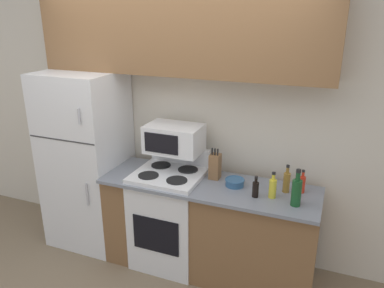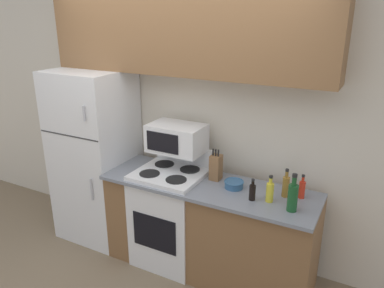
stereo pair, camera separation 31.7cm
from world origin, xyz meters
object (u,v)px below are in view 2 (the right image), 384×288
at_px(stove, 171,215).
at_px(bottle_vinegar, 286,186).
at_px(bottle_soy_sauce, 252,192).
at_px(bottle_wine_green, 293,196).
at_px(bottle_cooking_spray, 270,191).
at_px(bottle_hot_sauce, 302,189).
at_px(microwave, 177,138).
at_px(bowl, 234,184).
at_px(refrigerator, 95,156).
at_px(knife_block, 216,167).

height_order(stove, bottle_vinegar, bottle_vinegar).
xyz_separation_m(bottle_soy_sauce, bottle_vinegar, (0.22, 0.18, 0.02)).
xyz_separation_m(bottle_wine_green, bottle_cooking_spray, (-0.19, 0.06, -0.03)).
xyz_separation_m(bottle_soy_sauce, bottle_hot_sauce, (0.34, 0.22, 0.01)).
bearing_deg(bottle_hot_sauce, bottle_cooking_spray, -139.50).
xyz_separation_m(microwave, bottle_hot_sauce, (1.14, 0.01, -0.25)).
bearing_deg(bowl, bottle_vinegar, 6.37).
distance_m(bowl, bottle_cooking_spray, 0.35).
bearing_deg(bottle_cooking_spray, bottle_vinegar, 58.04).
distance_m(bottle_wine_green, bottle_cooking_spray, 0.20).
xyz_separation_m(refrigerator, knife_block, (1.33, 0.07, 0.12)).
height_order(bowl, bottle_vinegar, bottle_vinegar).
xyz_separation_m(microwave, bottle_cooking_spray, (0.94, -0.17, -0.24)).
distance_m(stove, bottle_hot_sauce, 1.26).
bearing_deg(microwave, bottle_soy_sauce, -14.35).
bearing_deg(refrigerator, stove, -3.15).
relative_size(bottle_hot_sauce, bottle_wine_green, 0.67).
distance_m(microwave, bottle_soy_sauce, 0.87).
height_order(bottle_hot_sauce, bottle_wine_green, bottle_wine_green).
bearing_deg(stove, bowl, 3.60).
bearing_deg(bottle_wine_green, bowl, 163.56).
distance_m(bottle_soy_sauce, bottle_cooking_spray, 0.14).
bearing_deg(bowl, stove, -176.40).
xyz_separation_m(stove, knife_block, (0.40, 0.12, 0.52)).
xyz_separation_m(bowl, bottle_cooking_spray, (0.34, -0.09, 0.05)).
bearing_deg(bottle_wine_green, bottle_hot_sauce, 85.57).
relative_size(stove, bottle_wine_green, 3.62).
distance_m(bottle_hot_sauce, bottle_cooking_spray, 0.28).
height_order(microwave, bottle_hot_sauce, microwave).
bearing_deg(bottle_soy_sauce, knife_block, 152.33).
bearing_deg(bottle_vinegar, microwave, 178.54).
bearing_deg(bottle_soy_sauce, bottle_wine_green, -4.08).
bearing_deg(bottle_soy_sauce, bowl, 147.42).
xyz_separation_m(knife_block, bottle_wine_green, (0.74, -0.24, 0.00)).
bearing_deg(bowl, bottle_soy_sauce, -32.58).
bearing_deg(knife_block, refrigerator, -176.90).
bearing_deg(bowl, microwave, 173.01).
distance_m(refrigerator, microwave, 1.00).
height_order(knife_block, bottle_soy_sauce, knife_block).
bearing_deg(microwave, stove, -94.00).
relative_size(stove, bottle_soy_sauce, 6.04).
height_order(refrigerator, bottle_vinegar, refrigerator).
xyz_separation_m(microwave, knife_block, (0.39, 0.01, -0.21)).
height_order(bottle_hot_sauce, bottle_cooking_spray, bottle_cooking_spray).
bearing_deg(refrigerator, bottle_hot_sauce, 1.98).
bearing_deg(microwave, refrigerator, -176.35).
distance_m(refrigerator, bottle_vinegar, 1.97).
xyz_separation_m(bottle_soy_sauce, bottle_wine_green, (0.32, -0.02, 0.05)).
relative_size(stove, bowl, 6.44).
bearing_deg(bottle_soy_sauce, refrigerator, 175.22).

